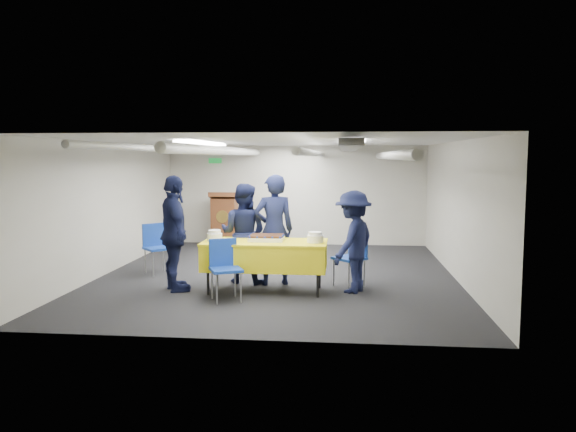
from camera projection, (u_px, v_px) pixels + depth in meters
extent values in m
plane|color=black|center=(278.00, 275.00, 9.74)|extent=(7.00, 7.00, 0.00)
cube|color=beige|center=(296.00, 195.00, 13.07)|extent=(6.00, 0.02, 2.30)
cube|color=beige|center=(110.00, 207.00, 9.91)|extent=(0.02, 7.00, 2.30)
cube|color=beige|center=(457.00, 211.00, 9.32)|extent=(0.02, 7.00, 2.30)
cube|color=white|center=(278.00, 142.00, 9.50)|extent=(6.00, 7.00, 0.02)
cylinder|color=silver|center=(163.00, 149.00, 9.71)|extent=(0.10, 6.90, 0.10)
cylinder|color=silver|center=(226.00, 151.00, 9.60)|extent=(0.14, 6.90, 0.14)
cylinder|color=silver|center=(313.00, 153.00, 9.46)|extent=(0.10, 6.90, 0.10)
cylinder|color=silver|center=(391.00, 156.00, 9.33)|extent=(0.14, 6.90, 0.14)
cube|color=gray|center=(349.00, 147.00, 9.39)|extent=(0.28, 6.90, 0.08)
cube|color=white|center=(203.00, 143.00, 9.63)|extent=(0.25, 2.60, 0.04)
cube|color=white|center=(355.00, 143.00, 9.37)|extent=(0.25, 2.60, 0.04)
cube|color=#0C591E|center=(215.00, 161.00, 13.16)|extent=(0.30, 0.04, 0.12)
cylinder|color=black|center=(208.00, 283.00, 8.31)|extent=(0.04, 0.04, 0.36)
cylinder|color=black|center=(318.00, 285.00, 8.15)|extent=(0.04, 0.04, 0.36)
cylinder|color=black|center=(217.00, 274.00, 8.90)|extent=(0.04, 0.04, 0.36)
cylinder|color=black|center=(320.00, 277.00, 8.73)|extent=(0.04, 0.04, 0.36)
cube|color=yellow|center=(265.00, 256.00, 8.48)|extent=(1.85, 0.81, 0.39)
cube|color=yellow|center=(265.00, 242.00, 8.46)|extent=(1.87, 0.83, 0.03)
cube|color=white|center=(267.00, 239.00, 8.52)|extent=(0.52, 0.41, 0.06)
cube|color=black|center=(267.00, 236.00, 8.52)|extent=(0.50, 0.39, 0.03)
sphere|color=navy|center=(250.00, 237.00, 8.35)|extent=(0.04, 0.04, 0.04)
sphere|color=navy|center=(254.00, 234.00, 8.72)|extent=(0.04, 0.04, 0.04)
sphere|color=navy|center=(257.00, 237.00, 8.34)|extent=(0.04, 0.04, 0.04)
sphere|color=navy|center=(261.00, 234.00, 8.71)|extent=(0.04, 0.04, 0.04)
sphere|color=navy|center=(265.00, 238.00, 8.33)|extent=(0.04, 0.04, 0.04)
sphere|color=navy|center=(268.00, 234.00, 8.70)|extent=(0.04, 0.04, 0.04)
sphere|color=navy|center=(272.00, 238.00, 8.32)|extent=(0.04, 0.04, 0.04)
sphere|color=navy|center=(275.00, 234.00, 8.69)|extent=(0.04, 0.04, 0.04)
sphere|color=navy|center=(280.00, 238.00, 8.31)|extent=(0.04, 0.04, 0.04)
sphere|color=navy|center=(283.00, 234.00, 8.68)|extent=(0.04, 0.04, 0.04)
sphere|color=navy|center=(249.00, 236.00, 8.45)|extent=(0.04, 0.04, 0.04)
sphere|color=navy|center=(282.00, 237.00, 8.40)|extent=(0.04, 0.04, 0.04)
sphere|color=navy|center=(250.00, 236.00, 8.54)|extent=(0.04, 0.04, 0.04)
sphere|color=navy|center=(283.00, 236.00, 8.49)|extent=(0.04, 0.04, 0.04)
sphere|color=navy|center=(251.00, 235.00, 8.63)|extent=(0.04, 0.04, 0.04)
sphere|color=navy|center=(283.00, 235.00, 8.58)|extent=(0.04, 0.04, 0.04)
cylinder|color=white|center=(215.00, 237.00, 8.48)|extent=(0.23, 0.23, 0.12)
cylinder|color=white|center=(214.00, 232.00, 8.47)|extent=(0.19, 0.19, 0.05)
cylinder|color=white|center=(315.00, 239.00, 8.33)|extent=(0.25, 0.25, 0.11)
cylinder|color=white|center=(315.00, 233.00, 8.32)|extent=(0.20, 0.20, 0.05)
cube|color=brown|center=(225.00, 222.00, 12.86)|extent=(0.55, 0.45, 1.10)
cube|color=brown|center=(224.00, 196.00, 12.76)|extent=(0.62, 0.53, 0.21)
cylinder|color=gold|center=(222.00, 217.00, 12.61)|extent=(0.28, 0.02, 0.28)
cylinder|color=gray|center=(217.00, 289.00, 7.74)|extent=(0.02, 0.02, 0.43)
cylinder|color=gray|center=(241.00, 288.00, 7.85)|extent=(0.02, 0.02, 0.43)
cylinder|color=gray|center=(212.00, 284.00, 8.06)|extent=(0.02, 0.02, 0.43)
cylinder|color=gray|center=(235.00, 283.00, 8.17)|extent=(0.02, 0.02, 0.43)
cube|color=#13399C|center=(226.00, 270.00, 7.93)|extent=(0.56, 0.56, 0.04)
cube|color=#13399C|center=(223.00, 252.00, 8.08)|extent=(0.38, 0.20, 0.40)
cylinder|color=gray|center=(334.00, 273.00, 8.87)|extent=(0.02, 0.02, 0.43)
cylinder|color=gray|center=(349.00, 276.00, 8.61)|extent=(0.02, 0.02, 0.43)
cylinder|color=gray|center=(349.00, 270.00, 9.08)|extent=(0.02, 0.02, 0.43)
cylinder|color=gray|center=(364.00, 273.00, 8.82)|extent=(0.02, 0.02, 0.43)
cube|color=#13399C|center=(349.00, 258.00, 8.82)|extent=(0.59, 0.59, 0.04)
cube|color=#13399C|center=(358.00, 243.00, 8.91)|extent=(0.31, 0.32, 0.40)
cylinder|color=gray|center=(153.00, 264.00, 9.57)|extent=(0.02, 0.02, 0.43)
cylinder|color=gray|center=(172.00, 262.00, 9.77)|extent=(0.02, 0.02, 0.43)
cylinder|color=gray|center=(145.00, 261.00, 9.84)|extent=(0.02, 0.02, 0.43)
cylinder|color=gray|center=(163.00, 259.00, 10.04)|extent=(0.02, 0.02, 0.43)
cube|color=#13399C|center=(158.00, 248.00, 9.78)|extent=(0.59, 0.59, 0.04)
cube|color=#13399C|center=(153.00, 235.00, 9.91)|extent=(0.32, 0.30, 0.40)
imported|color=black|center=(274.00, 230.00, 8.93)|extent=(0.74, 0.60, 1.76)
imported|color=black|center=(243.00, 233.00, 9.08)|extent=(0.89, 0.75, 1.61)
imported|color=black|center=(174.00, 234.00, 8.49)|extent=(0.87, 1.11, 1.76)
imported|color=black|center=(353.00, 242.00, 8.43)|extent=(0.95, 1.14, 1.54)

